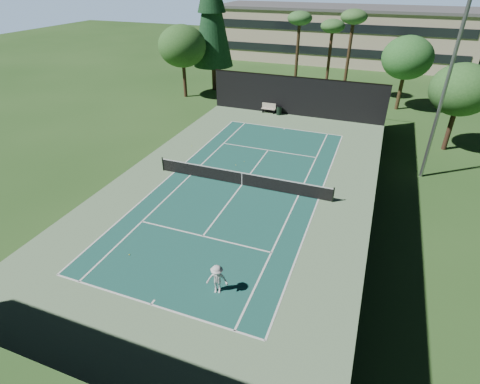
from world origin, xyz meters
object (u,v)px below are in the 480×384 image
(tennis_net, at_px, (242,178))
(trash_bin, at_px, (279,110))
(player, at_px, (217,279))
(tennis_ball_b, at_px, (236,165))
(tennis_ball_a, at_px, (129,255))
(tennis_ball_c, at_px, (244,162))
(tennis_ball_d, at_px, (192,146))
(park_bench, at_px, (269,108))

(tennis_net, distance_m, trash_bin, 15.64)
(player, distance_m, tennis_ball_b, 13.48)
(player, xyz_separation_m, tennis_ball_a, (-5.52, 0.76, -0.76))
(player, relative_size, tennis_ball_c, 27.64)
(tennis_ball_a, relative_size, trash_bin, 0.08)
(tennis_ball_a, distance_m, tennis_ball_b, 12.16)
(tennis_ball_b, distance_m, tennis_ball_c, 0.90)
(tennis_ball_b, bearing_deg, tennis_ball_d, 157.18)
(tennis_net, xyz_separation_m, player, (2.54, -10.06, 0.24))
(tennis_ball_b, bearing_deg, tennis_net, -61.14)
(tennis_ball_c, xyz_separation_m, park_bench, (-1.72, 12.21, 0.52))
(tennis_ball_a, xyz_separation_m, trash_bin, (1.36, 24.86, 0.44))
(tennis_net, bearing_deg, tennis_ball_c, 107.47)
(player, distance_m, tennis_ball_a, 5.62)
(tennis_ball_c, relative_size, tennis_ball_d, 0.80)
(player, relative_size, tennis_ball_b, 23.96)
(tennis_ball_a, xyz_separation_m, park_bench, (0.14, 25.10, 0.51))
(player, bearing_deg, tennis_ball_b, 93.30)
(tennis_ball_d, bearing_deg, tennis_ball_c, -13.42)
(tennis_net, bearing_deg, tennis_ball_a, -107.75)
(player, xyz_separation_m, tennis_ball_d, (-9.02, 14.92, -0.76))
(player, bearing_deg, tennis_net, 89.89)
(tennis_ball_c, distance_m, trash_bin, 12.00)
(tennis_ball_a, distance_m, tennis_ball_d, 14.59)
(tennis_net, height_order, player, player)
(tennis_ball_c, height_order, tennis_ball_d, tennis_ball_d)
(tennis_net, height_order, tennis_ball_b, tennis_net)
(park_bench, height_order, trash_bin, park_bench)
(tennis_ball_c, height_order, park_bench, park_bench)
(player, bearing_deg, trash_bin, 84.96)
(tennis_ball_a, bearing_deg, tennis_ball_c, 81.80)
(tennis_ball_b, height_order, park_bench, park_bench)
(trash_bin, bearing_deg, tennis_ball_c, -87.61)
(tennis_ball_a, height_order, tennis_ball_b, tennis_ball_a)
(tennis_net, xyz_separation_m, tennis_ball_b, (-1.52, 2.76, -0.52))
(tennis_ball_b, bearing_deg, player, -72.44)
(park_bench, xyz_separation_m, trash_bin, (1.22, -0.23, -0.07))
(tennis_ball_c, distance_m, tennis_ball_d, 5.51)
(tennis_ball_a, height_order, tennis_ball_d, same)
(tennis_ball_d, bearing_deg, tennis_net, -36.80)
(tennis_ball_d, xyz_separation_m, park_bench, (3.64, 10.94, 0.51))
(park_bench, bearing_deg, tennis_ball_b, -84.21)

